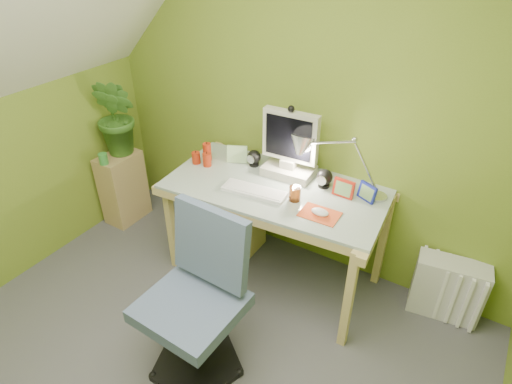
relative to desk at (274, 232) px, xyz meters
The scene contains 19 objects.
wall_back 0.89m from the desk, 91.88° to the left, with size 3.20×0.01×2.40m, color olive.
desk is the anchor object (origin of this frame).
monitor 0.67m from the desk, 90.00° to the left, with size 0.38×0.22×0.52m, color #BCBAA9, non-canonical shape.
speaker_left 0.54m from the desk, 149.35° to the left, with size 0.10×0.10×0.12m, color black, non-canonical shape.
speaker_right 0.55m from the desk, 30.65° to the left, with size 0.11×0.11×0.13m, color black, non-canonical shape.
keyboard 0.43m from the desk, 119.74° to the right, with size 0.42×0.13×0.02m, color white.
mousepad 0.56m from the desk, 20.22° to the right, with size 0.23×0.16×0.01m, color #DA4D22.
mouse 0.57m from the desk, 20.22° to the right, with size 0.11×0.07×0.04m, color white.
amber_tumbler 0.48m from the desk, 23.96° to the right, with size 0.07×0.07×0.09m, color #9A4716.
candle_cluster 0.75m from the desk, behind, with size 0.17×0.15×0.13m, color #AB280E, non-canonical shape.
photo_frame_red 0.62m from the desk, 15.95° to the left, with size 0.14×0.02×0.12m, color red.
photo_frame_blue 0.73m from the desk, 15.95° to the left, with size 0.13×0.02×0.11m, color navy.
photo_frame_green 0.62m from the desk, 160.71° to the left, with size 0.15×0.02×0.13m, color #A4CB8B.
desk_lamp 0.83m from the desk, 21.80° to the left, with size 0.54×0.23×0.58m, color #BCBBC0, non-canonical shape.
side_ledge 1.46m from the desk, behind, with size 0.23×0.35×0.62m, color tan.
potted_plant 1.53m from the desk, behind, with size 0.36×0.29×0.65m, color #366622.
green_cup 1.48m from the desk, behind, with size 0.07×0.07×0.09m, color green.
task_chair 0.94m from the desk, 89.71° to the right, with size 0.58×0.58×1.04m, color #465673, non-canonical shape.
radiator 1.20m from the desk, 13.12° to the left, with size 0.44×0.18×0.44m, color silver.
Camera 1 is at (1.15, -0.87, 2.28)m, focal length 30.00 mm.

